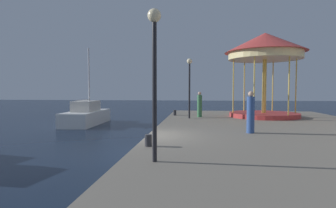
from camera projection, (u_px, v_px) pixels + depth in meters
ground_plane at (148, 154)px, 11.59m from camera, size 120.00×120.00×0.00m
quay_dock at (298, 148)px, 10.91m from camera, size 12.25×28.14×0.80m
sailboat_white at (86, 115)px, 21.46m from camera, size 2.23×5.75×6.09m
carousel at (265, 54)px, 19.12m from camera, size 5.60×5.60×5.92m
lamp_post_near_edge at (154, 57)px, 7.11m from camera, size 0.36×0.36×4.02m
lamp_post_mid_promenade at (189, 77)px, 18.23m from camera, size 0.36×0.36×4.02m
bollard_center at (175, 113)px, 20.51m from camera, size 0.24×0.24×0.40m
bollard_south at (148, 140)px, 9.23m from camera, size 0.24×0.24×0.40m
person_mid_promenade at (251, 113)px, 12.05m from camera, size 0.34×0.34×1.86m
person_near_carousel at (200, 105)px, 19.23m from camera, size 0.34×0.34×1.79m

